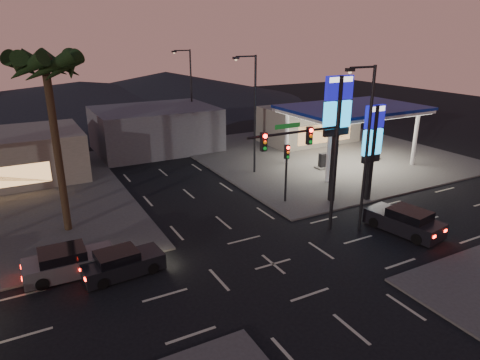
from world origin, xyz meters
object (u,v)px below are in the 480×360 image
pylon_sign_short (373,139)px  traffic_signal_mast (312,152)px  car_lane_b_front (68,263)px  gas_station (353,111)px  pylon_sign_tall (337,115)px  car_lane_a_front (122,263)px  suv_station (405,221)px

pylon_sign_short → traffic_signal_mast: (-7.24, -2.51, 0.57)m
car_lane_b_front → traffic_signal_mast: bearing=-8.9°
pylon_sign_short → traffic_signal_mast: traffic_signal_mast is taller
gas_station → pylon_sign_tall: pylon_sign_tall is taller
pylon_sign_short → car_lane_a_front: (-18.29, -1.68, -4.03)m
car_lane_a_front → pylon_sign_short: bearing=5.2°
pylon_sign_tall → pylon_sign_short: size_ratio=1.29×
gas_station → suv_station: bearing=-118.4°
gas_station → pylon_sign_short: size_ratio=1.74×
gas_station → car_lane_a_front: 25.43m
car_lane_a_front → pylon_sign_tall: bearing=9.6°
pylon_sign_short → pylon_sign_tall: bearing=158.2°
pylon_sign_tall → car_lane_b_front: (-18.16, -1.42, -5.71)m
car_lane_b_front → gas_station: bearing=17.2°
gas_station → pylon_sign_short: pylon_sign_short is taller
gas_station → car_lane_b_front: (-25.66, -7.92, -4.40)m
pylon_sign_tall → car_lane_b_front: bearing=-175.5°
traffic_signal_mast → car_lane_a_front: bearing=175.7°
traffic_signal_mast → car_lane_a_front: 12.00m
traffic_signal_mast → car_lane_b_front: (-13.42, 2.09, -4.55)m
gas_station → car_lane_a_front: size_ratio=2.89×
pylon_sign_short → suv_station: pylon_sign_short is taller
car_lane_a_front → car_lane_b_front: size_ratio=0.93×
traffic_signal_mast → car_lane_b_front: traffic_signal_mast is taller
car_lane_a_front → gas_station: bearing=21.5°
car_lane_b_front → pylon_sign_short: bearing=1.2°
pylon_sign_tall → traffic_signal_mast: bearing=-143.5°
pylon_sign_short → car_lane_b_front: (-20.66, -0.42, -3.98)m
pylon_sign_short → suv_station: size_ratio=1.44×
gas_station → suv_station: size_ratio=2.52×
suv_station → pylon_sign_short: bearing=70.6°
traffic_signal_mast → car_lane_a_front: (-11.05, 0.83, -4.60)m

